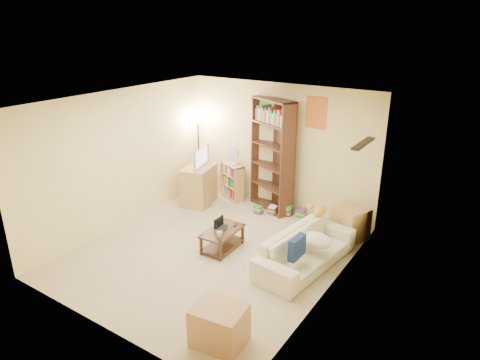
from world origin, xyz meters
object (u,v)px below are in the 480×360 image
at_px(coffee_table, 222,237).
at_px(side_table, 350,223).
at_px(short_bookshelf, 232,181).
at_px(end_cabinet, 219,325).
at_px(mug, 219,234).
at_px(tv_stand, 199,185).
at_px(tall_bookshelf, 272,153).
at_px(sofa, 306,250).
at_px(television, 198,157).
at_px(tabby_cat, 318,210).
at_px(laptop, 224,229).
at_px(floor_lamp, 198,135).
at_px(desk_fan, 233,154).

height_order(coffee_table, side_table, side_table).
height_order(short_bookshelf, side_table, short_bookshelf).
bearing_deg(end_cabinet, mug, 125.93).
distance_m(tv_stand, end_cabinet, 4.19).
distance_m(tall_bookshelf, end_cabinet, 4.08).
distance_m(coffee_table, mug, 0.31).
bearing_deg(mug, side_table, 48.82).
height_order(mug, tall_bookshelf, tall_bookshelf).
relative_size(tv_stand, short_bookshelf, 1.03).
bearing_deg(end_cabinet, sofa, 86.92).
relative_size(television, end_cabinet, 1.21).
height_order(tabby_cat, tall_bookshelf, tall_bookshelf).
height_order(laptop, floor_lamp, floor_lamp).
xyz_separation_m(sofa, laptop, (-1.36, -0.25, 0.09)).
bearing_deg(desk_fan, end_cabinet, -57.81).
bearing_deg(tabby_cat, tv_stand, 174.88).
distance_m(desk_fan, floor_lamp, 0.88).
bearing_deg(side_table, coffee_table, -136.89).
relative_size(laptop, floor_lamp, 0.23).
height_order(tv_stand, floor_lamp, floor_lamp).
distance_m(laptop, side_table, 2.21).
relative_size(sofa, tv_stand, 2.48).
distance_m(coffee_table, laptop, 0.16).
bearing_deg(tabby_cat, laptop, -140.49).
height_order(desk_fan, end_cabinet, desk_fan).
bearing_deg(laptop, tv_stand, 32.27).
bearing_deg(desk_fan, tabby_cat, -19.51).
height_order(tabby_cat, side_table, tabby_cat).
xyz_separation_m(tabby_cat, tv_stand, (-2.76, 0.25, -0.23)).
bearing_deg(television, end_cabinet, -152.02).
relative_size(sofa, side_table, 3.40).
bearing_deg(side_table, mug, -131.18).
bearing_deg(floor_lamp, short_bookshelf, 10.08).
relative_size(laptop, tv_stand, 0.48).
bearing_deg(tv_stand, desk_fan, 35.55).
distance_m(sofa, side_table, 1.27).
bearing_deg(laptop, sofa, -98.23).
bearing_deg(laptop, desk_fan, 11.71).
distance_m(side_table, end_cabinet, 3.38).
height_order(sofa, desk_fan, desk_fan).
height_order(television, side_table, television).
bearing_deg(tall_bookshelf, tabby_cat, -7.41).
bearing_deg(side_table, end_cabinet, -96.34).
bearing_deg(end_cabinet, desk_fan, 122.19).
distance_m(mug, tv_stand, 2.22).
relative_size(tabby_cat, mug, 4.22).
distance_m(tabby_cat, tv_stand, 2.78).
distance_m(sofa, floor_lamp, 3.71).
distance_m(tabby_cat, side_table, 0.72).
bearing_deg(tv_stand, laptop, -52.89).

